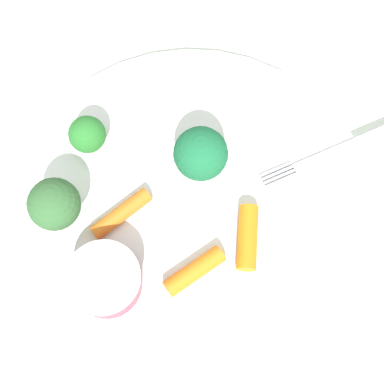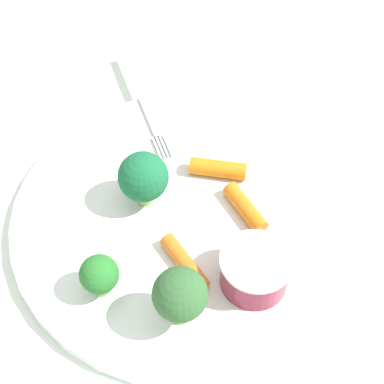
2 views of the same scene
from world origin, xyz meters
The scene contains 10 objects.
ground_plane centered at (0.00, 0.00, 0.00)m, with size 2.40×2.40×0.00m, color silver.
plate centered at (0.00, 0.00, 0.01)m, with size 0.30×0.30×0.01m, color white.
sauce_cup centered at (0.07, 0.05, 0.03)m, with size 0.05×0.05×0.03m.
broccoli_floret_0 centered at (0.10, 0.00, 0.05)m, with size 0.04×0.04×0.06m.
broccoli_floret_1 centered at (-0.01, -0.04, 0.04)m, with size 0.04×0.04×0.05m.
broccoli_floret_2 centered at (0.08, -0.06, 0.03)m, with size 0.03×0.03×0.04m.
carrot_stick_0 centered at (0.00, 0.05, 0.02)m, with size 0.01×0.01×0.05m, color orange.
carrot_stick_1 centered at (0.05, 0.00, 0.02)m, with size 0.01×0.01×0.05m, color orange.
carrot_stick_2 centered at (-0.04, 0.02, 0.02)m, with size 0.02×0.02×0.05m, color orange.
fork centered at (-0.13, -0.05, 0.01)m, with size 0.15×0.07×0.00m.
Camera 2 is at (0.29, 0.02, 0.39)m, focal length 53.32 mm.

